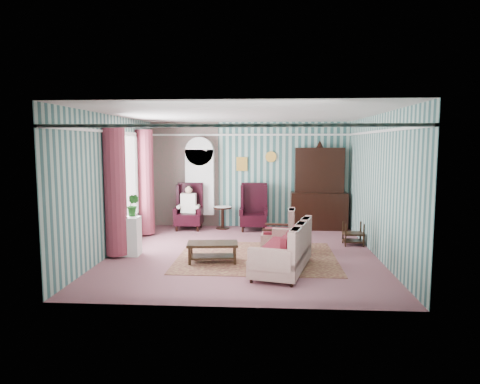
# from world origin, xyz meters

# --- Properties ---
(floor) EXTENTS (6.00, 6.00, 0.00)m
(floor) POSITION_xyz_m (0.00, 0.00, 0.00)
(floor) COLOR #895057
(floor) RESTS_ON ground
(room_shell) EXTENTS (5.53, 6.02, 2.91)m
(room_shell) POSITION_xyz_m (-0.62, 0.18, 2.01)
(room_shell) COLOR #345F5D
(room_shell) RESTS_ON ground
(bookcase) EXTENTS (0.80, 0.28, 2.24)m
(bookcase) POSITION_xyz_m (-1.35, 2.84, 1.12)
(bookcase) COLOR silver
(bookcase) RESTS_ON floor
(dresser_hutch) EXTENTS (1.50, 0.56, 2.36)m
(dresser_hutch) POSITION_xyz_m (1.90, 2.72, 1.18)
(dresser_hutch) COLOR black
(dresser_hutch) RESTS_ON floor
(wingback_left) EXTENTS (0.76, 0.80, 1.25)m
(wingback_left) POSITION_xyz_m (-1.60, 2.45, 0.62)
(wingback_left) COLOR black
(wingback_left) RESTS_ON floor
(wingback_right) EXTENTS (0.76, 0.80, 1.25)m
(wingback_right) POSITION_xyz_m (0.15, 2.45, 0.62)
(wingback_right) COLOR black
(wingback_right) RESTS_ON floor
(seated_woman) EXTENTS (0.44, 0.40, 1.18)m
(seated_woman) POSITION_xyz_m (-1.60, 2.45, 0.59)
(seated_woman) COLOR white
(seated_woman) RESTS_ON floor
(round_side_table) EXTENTS (0.50, 0.50, 0.60)m
(round_side_table) POSITION_xyz_m (-0.70, 2.60, 0.30)
(round_side_table) COLOR black
(round_side_table) RESTS_ON floor
(nest_table) EXTENTS (0.45, 0.38, 0.54)m
(nest_table) POSITION_xyz_m (2.47, 0.90, 0.27)
(nest_table) COLOR black
(nest_table) RESTS_ON floor
(plant_stand) EXTENTS (0.55, 0.35, 0.80)m
(plant_stand) POSITION_xyz_m (-2.40, -0.30, 0.40)
(plant_stand) COLOR white
(plant_stand) RESTS_ON floor
(rug) EXTENTS (3.20, 2.60, 0.01)m
(rug) POSITION_xyz_m (0.30, -0.30, 0.01)
(rug) COLOR #441916
(rug) RESTS_ON floor
(sofa) EXTENTS (1.32, 1.99, 1.02)m
(sofa) POSITION_xyz_m (0.78, -1.22, 0.51)
(sofa) COLOR beige
(sofa) RESTS_ON floor
(floral_armchair) EXTENTS (0.83, 0.83, 0.94)m
(floral_armchair) POSITION_xyz_m (0.74, 0.23, 0.47)
(floral_armchair) COLOR #B8B38F
(floral_armchair) RESTS_ON floor
(coffee_table) EXTENTS (1.03, 0.61, 0.39)m
(coffee_table) POSITION_xyz_m (-0.55, -0.73, 0.20)
(coffee_table) COLOR black
(coffee_table) RESTS_ON floor
(potted_plant_a) EXTENTS (0.44, 0.41, 0.41)m
(potted_plant_a) POSITION_xyz_m (-2.49, -0.38, 1.01)
(potted_plant_a) COLOR #19521B
(potted_plant_a) RESTS_ON plant_stand
(potted_plant_b) EXTENTS (0.29, 0.25, 0.46)m
(potted_plant_b) POSITION_xyz_m (-2.29, -0.16, 1.03)
(potted_plant_b) COLOR #1B571F
(potted_plant_b) RESTS_ON plant_stand
(potted_plant_c) EXTENTS (0.20, 0.20, 0.35)m
(potted_plant_c) POSITION_xyz_m (-2.50, -0.27, 0.98)
(potted_plant_c) COLOR #28531A
(potted_plant_c) RESTS_ON plant_stand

